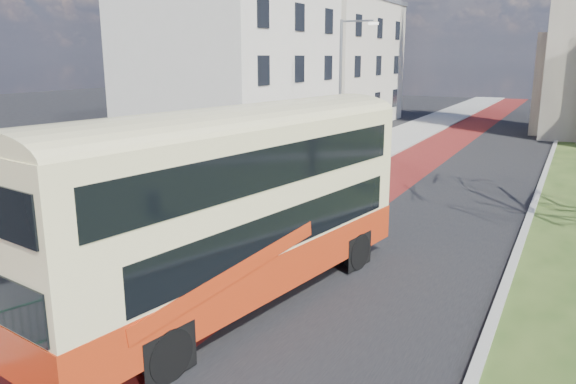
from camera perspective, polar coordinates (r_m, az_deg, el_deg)
The scene contains 11 objects.
ground at distance 14.82m, azimuth -5.48°, elevation -11.13°, with size 160.00×160.00×0.00m, color black.
road_carriageway at distance 32.40m, azimuth 16.38°, elevation 2.05°, with size 9.00×120.00×0.01m, color black.
bus_lane at distance 33.00m, azimuth 11.78°, elevation 2.52°, with size 3.40×120.00×0.01m, color #591414.
pavement_west at distance 34.18m, azimuth 5.64°, elevation 3.21°, with size 4.00×120.00×0.12m, color gray.
kerb_west at distance 33.50m, azimuth 8.82°, elevation 2.91°, with size 0.25×120.00×0.13m, color #999993.
kerb_east at distance 33.84m, azimuth 24.70°, elevation 1.93°, with size 0.25×80.00×0.13m, color #999993.
pedestrian_railing at distance 19.27m, azimuth -6.48°, elevation -3.48°, with size 0.07×24.00×1.12m.
street_block_near at distance 39.54m, azimuth -5.56°, elevation 14.01°, with size 10.30×14.30×13.00m.
street_block_far at distance 53.70m, azimuth 3.98°, elevation 13.12°, with size 10.30×16.30×11.50m.
streetlamp at distance 31.56m, azimuth 5.58°, elevation 10.65°, with size 2.13×0.18×8.00m.
bus at distance 13.88m, azimuth -5.25°, elevation -0.76°, with size 4.48×11.82×4.83m.
Camera 1 is at (7.39, -11.26, 6.18)m, focal length 35.00 mm.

